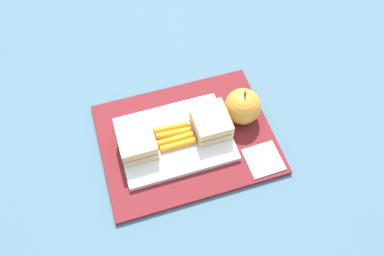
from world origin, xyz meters
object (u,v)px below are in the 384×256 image
at_px(food_tray, 175,139).
at_px(paper_napkin, 263,159).
at_px(carrot_sticks_bundle, 174,136).
at_px(sandwich_half_right, 211,123).
at_px(apple, 243,106).
at_px(sandwich_half_left, 137,142).

distance_m(food_tray, paper_napkin, 0.19).
xyz_separation_m(food_tray, carrot_sticks_bundle, (-0.00, -0.00, 0.01)).
bearing_deg(food_tray, sandwich_half_right, 0.00).
bearing_deg(food_tray, apple, 5.78).
relative_size(apple, paper_napkin, 1.27).
height_order(food_tray, carrot_sticks_bundle, carrot_sticks_bundle).
relative_size(sandwich_half_right, paper_napkin, 1.14).
xyz_separation_m(food_tray, sandwich_half_right, (0.08, 0.00, 0.03)).
bearing_deg(apple, food_tray, -174.22).
distance_m(food_tray, carrot_sticks_bundle, 0.01).
relative_size(sandwich_half_right, apple, 0.90).
height_order(sandwich_half_left, apple, apple).
bearing_deg(food_tray, sandwich_half_left, 180.00).
distance_m(sandwich_half_right, apple, 0.08).
relative_size(carrot_sticks_bundle, apple, 0.88).
relative_size(sandwich_half_right, carrot_sticks_bundle, 1.02).
relative_size(sandwich_half_left, apple, 0.90).
relative_size(carrot_sticks_bundle, paper_napkin, 1.12).
bearing_deg(sandwich_half_left, apple, 3.84).
height_order(sandwich_half_right, carrot_sticks_bundle, sandwich_half_right).
bearing_deg(sandwich_half_left, sandwich_half_right, 0.00).
xyz_separation_m(sandwich_half_right, carrot_sticks_bundle, (-0.08, -0.00, -0.01)).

